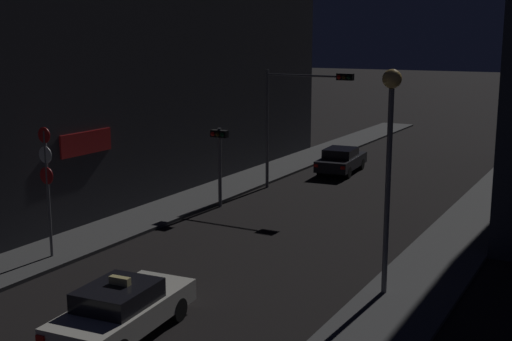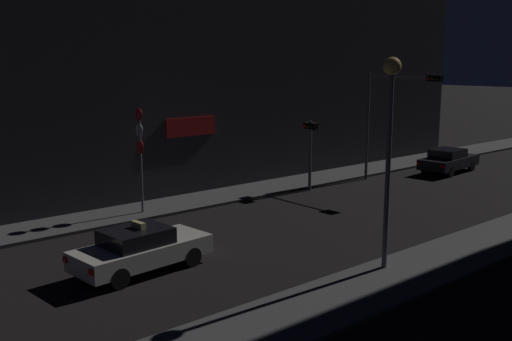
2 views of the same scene
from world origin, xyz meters
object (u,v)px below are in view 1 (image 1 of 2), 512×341
traffic_light_overhead (297,105)px  street_lamp_near_block (390,135)px  traffic_light_left_kerb (219,151)px  sign_pole_left (47,180)px  far_car (341,160)px  taxi (122,309)px

traffic_light_overhead → street_lamp_near_block: street_lamp_near_block is taller
traffic_light_left_kerb → street_lamp_near_block: street_lamp_near_block is taller
traffic_light_left_kerb → sign_pole_left: size_ratio=0.80×
street_lamp_near_block → traffic_light_left_kerb: bearing=145.8°
traffic_light_overhead → sign_pole_left: bearing=-101.7°
far_car → traffic_light_overhead: traffic_light_overhead is taller
traffic_light_left_kerb → sign_pole_left: sign_pole_left is taller
traffic_light_left_kerb → street_lamp_near_block: 12.21m
sign_pole_left → traffic_light_left_kerb: bearing=82.6°
taxi → street_lamp_near_block: 8.72m
far_car → traffic_light_overhead: bearing=-92.6°
traffic_light_left_kerb → far_car: bearing=79.2°
far_car → taxi: bearing=-82.3°
traffic_light_left_kerb → taxi: bearing=-68.6°
far_car → street_lamp_near_block: bearing=-64.2°
traffic_light_left_kerb → street_lamp_near_block: (9.93, -6.74, 2.25)m
far_car → street_lamp_near_block: street_lamp_near_block is taller
taxi → traffic_light_left_kerb: (-4.94, 12.60, 1.84)m
sign_pole_left → street_lamp_near_block: bearing=11.9°
far_car → sign_pole_left: bearing=-99.2°
taxi → traffic_light_overhead: size_ratio=0.77×
taxi → far_car: 22.71m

